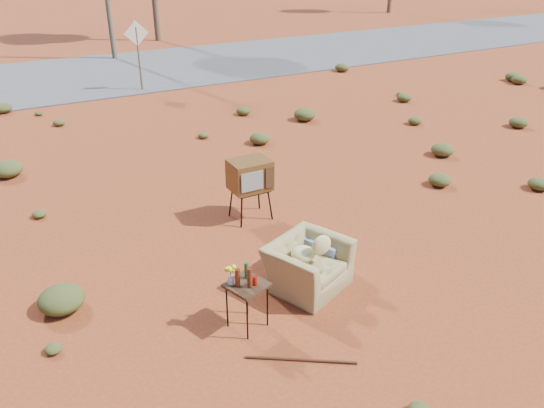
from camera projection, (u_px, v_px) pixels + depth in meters
ground at (293, 300)px, 7.27m from camera, size 140.00×140.00×0.00m
highway at (77, 76)px, 18.97m from camera, size 140.00×7.00×0.04m
armchair at (311, 257)px, 7.44m from camera, size 1.38×1.20×0.93m
tv_unit at (250, 176)px, 9.04m from camera, size 0.68×0.55×1.09m
side_table at (243, 283)px, 6.48m from camera, size 0.57×0.57×0.91m
rusty_bar at (301, 360)px, 6.20m from camera, size 1.11×0.75×0.03m
road_sign at (137, 43)px, 16.62m from camera, size 0.78×0.06×2.19m
scrub_patch at (140, 186)px, 10.29m from camera, size 17.49×8.07×0.33m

